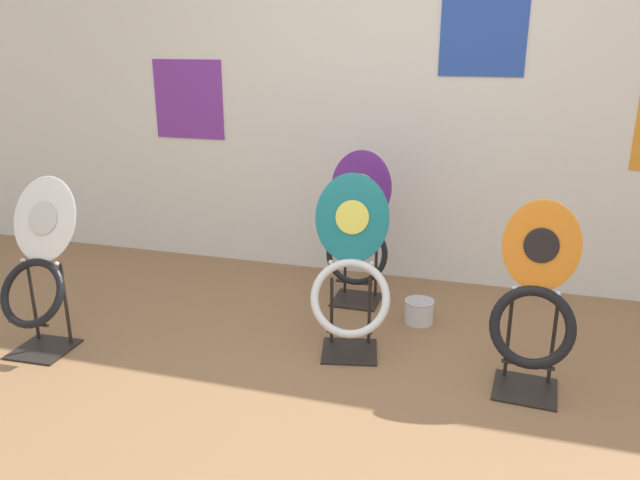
{
  "coord_description": "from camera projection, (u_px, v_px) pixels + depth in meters",
  "views": [
    {
      "loc": [
        0.58,
        -1.93,
        1.54
      ],
      "look_at": [
        -0.29,
        0.99,
        0.55
      ],
      "focal_mm": 35.0,
      "sensor_mm": 36.0,
      "label": 1
    }
  ],
  "objects": [
    {
      "name": "paint_can",
      "position": [
        419.0,
        310.0,
        3.52
      ],
      "size": [
        0.17,
        0.17,
        0.14
      ],
      "color": "silver",
      "rests_on": "ground_plane"
    },
    {
      "name": "wall_back",
      "position": [
        413.0,
        78.0,
        3.84
      ],
      "size": [
        8.0,
        0.07,
        2.6
      ],
      "color": "silver",
      "rests_on": "ground_plane"
    },
    {
      "name": "toilet_seat_display_teal_sax",
      "position": [
        351.0,
        276.0,
        3.12
      ],
      "size": [
        0.46,
        0.47,
        0.89
      ],
      "color": "black",
      "rests_on": "ground_plane"
    },
    {
      "name": "toilet_seat_display_purple_note",
      "position": [
        358.0,
        236.0,
        3.71
      ],
      "size": [
        0.38,
        0.28,
        0.92
      ],
      "color": "black",
      "rests_on": "ground_plane"
    },
    {
      "name": "toilet_seat_display_white_plain",
      "position": [
        38.0,
        271.0,
        3.14
      ],
      "size": [
        0.37,
        0.39,
        0.88
      ],
      "color": "black",
      "rests_on": "ground_plane"
    },
    {
      "name": "ground_plane",
      "position": [
        318.0,
        458.0,
        2.39
      ],
      "size": [
        14.0,
        14.0,
        0.0
      ],
      "primitive_type": "plane",
      "color": "#8E6642"
    },
    {
      "name": "toilet_seat_display_orange_sun",
      "position": [
        534.0,
        312.0,
        2.75
      ],
      "size": [
        0.38,
        0.3,
        0.87
      ],
      "color": "black",
      "rests_on": "ground_plane"
    }
  ]
}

